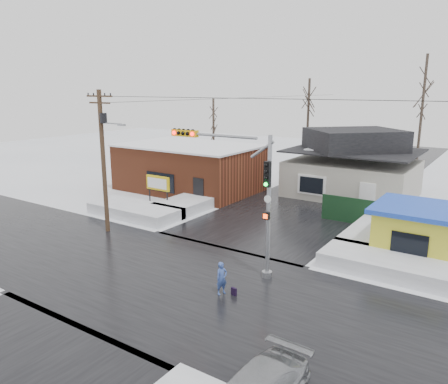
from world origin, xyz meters
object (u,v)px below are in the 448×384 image
Objects in this scene: marquee_sign at (158,184)px; utility_pole at (104,153)px; kiosk at (417,231)px; pedestrian at (222,279)px; traffic_signal at (240,184)px.

utility_pole is at bearing -79.87° from marquee_sign.
pedestrian is at bearing -123.01° from kiosk.
utility_pole reaches higher than kiosk.
traffic_signal is at bearing -29.72° from marquee_sign.
pedestrian is (12.17, -9.24, -1.17)m from marquee_sign.
traffic_signal is 0.78× the size of utility_pole.
utility_pole is 3.53× the size of marquee_sign.
pedestrian is at bearing -16.31° from utility_pole.
traffic_signal reaches higher than marquee_sign.
marquee_sign is 18.51m from kiosk.
marquee_sign is at bearing 75.61° from pedestrian.
marquee_sign is at bearing 100.13° from utility_pole.
kiosk reaches higher than marquee_sign.
traffic_signal is at bearing 38.02° from pedestrian.
utility_pole is 18.95m from kiosk.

